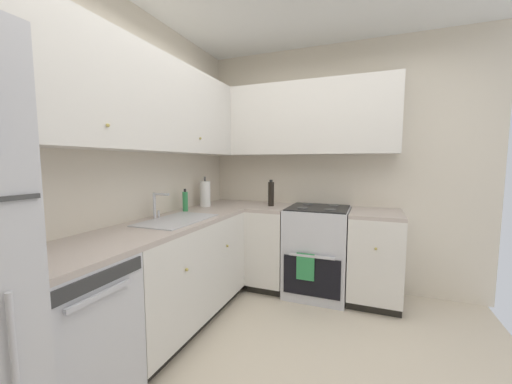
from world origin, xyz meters
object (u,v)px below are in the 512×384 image
paper_towel_roll (205,194)px  oven_range (317,250)px  dishwasher (60,342)px  oil_bottle (271,194)px  soap_bottle (185,201)px

paper_towel_roll → oven_range: bearing=-75.1°
oven_range → dishwasher: bearing=154.1°
oven_range → paper_towel_roll: paper_towel_roll is taller
oven_range → oil_bottle: bearing=92.1°
oven_range → soap_bottle: (-0.65, 1.19, 0.54)m
dishwasher → paper_towel_roll: 1.86m
paper_towel_roll → oil_bottle: (0.29, -0.65, -0.00)m
oven_range → soap_bottle: bearing=118.8°
dishwasher → oil_bottle: 2.19m
dishwasher → oil_bottle: oil_bottle is taller
oil_bottle → dishwasher: bearing=166.5°
oven_range → paper_towel_roll: size_ratio=3.19×
soap_bottle → oil_bottle: oil_bottle is taller
paper_towel_roll → oil_bottle: bearing=-66.0°
oven_range → oil_bottle: (-0.02, 0.51, 0.58)m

